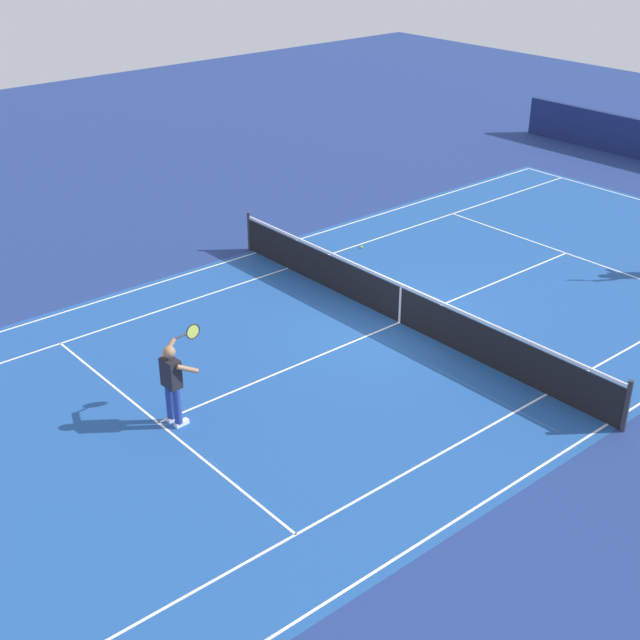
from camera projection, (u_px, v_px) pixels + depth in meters
name	position (u px, v px, depth m)	size (l,w,h in m)	color
ground_plane	(400.00, 322.00, 20.11)	(60.00, 60.00, 0.00)	navy
court_slab	(400.00, 322.00, 20.11)	(24.20, 11.40, 0.00)	#1E4C93
court_line_markings	(400.00, 322.00, 20.11)	(23.85, 11.05, 0.01)	white
tennis_net	(401.00, 303.00, 19.89)	(0.10, 11.70, 1.08)	#2D2D33
tennis_player_near	(173.00, 380.00, 16.00)	(1.05, 0.78, 1.70)	navy
tennis_ball	(361.00, 247.00, 24.12)	(0.07, 0.07, 0.07)	#CCE01E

